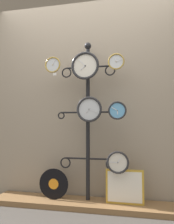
# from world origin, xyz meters

# --- Properties ---
(ground_plane) EXTENTS (12.00, 12.00, 0.00)m
(ground_plane) POSITION_xyz_m (0.00, 0.00, 0.00)
(ground_plane) COLOR #47423D
(shop_wall) EXTENTS (4.40, 0.04, 2.80)m
(shop_wall) POSITION_xyz_m (0.00, 0.57, 1.40)
(shop_wall) COLOR gray
(shop_wall) RESTS_ON ground_plane
(low_shelf) EXTENTS (2.20, 0.36, 0.06)m
(low_shelf) POSITION_xyz_m (0.00, 0.35, 0.03)
(low_shelf) COLOR brown
(low_shelf) RESTS_ON ground_plane
(display_stand) EXTENTS (0.74, 0.34, 1.90)m
(display_stand) POSITION_xyz_m (0.00, 0.41, 0.75)
(display_stand) COLOR black
(display_stand) RESTS_ON ground_plane
(clock_top_left) EXTENTS (0.19, 0.04, 0.19)m
(clock_top_left) POSITION_xyz_m (-0.40, 0.30, 1.62)
(clock_top_left) COLOR silver
(clock_top_center) EXTENTS (0.33, 0.04, 0.33)m
(clock_top_center) POSITION_xyz_m (-0.01, 0.32, 1.59)
(clock_top_center) COLOR silver
(clock_top_right) EXTENTS (0.19, 0.04, 0.19)m
(clock_top_right) POSITION_xyz_m (0.34, 0.34, 1.63)
(clock_top_right) COLOR silver
(clock_middle_center) EXTENTS (0.29, 0.04, 0.29)m
(clock_middle_center) POSITION_xyz_m (0.04, 0.30, 1.09)
(clock_middle_center) COLOR silver
(clock_middle_right) EXTENTS (0.20, 0.04, 0.20)m
(clock_middle_right) POSITION_xyz_m (0.35, 0.31, 1.07)
(clock_middle_right) COLOR #60A8DB
(clock_bottom_right) EXTENTS (0.24, 0.04, 0.24)m
(clock_bottom_right) POSITION_xyz_m (0.35, 0.30, 0.51)
(clock_bottom_right) COLOR silver
(vinyl_record) EXTENTS (0.35, 0.01, 0.35)m
(vinyl_record) POSITION_xyz_m (-0.39, 0.33, 0.24)
(vinyl_record) COLOR black
(vinyl_record) RESTS_ON low_shelf
(picture_frame) EXTENTS (0.41, 0.02, 0.37)m
(picture_frame) POSITION_xyz_m (0.42, 0.35, 0.24)
(picture_frame) COLOR gold
(picture_frame) RESTS_ON low_shelf
(price_tag_upper) EXTENTS (0.04, 0.00, 0.03)m
(price_tag_upper) POSITION_xyz_m (-0.37, 0.30, 1.51)
(price_tag_upper) COLOR white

